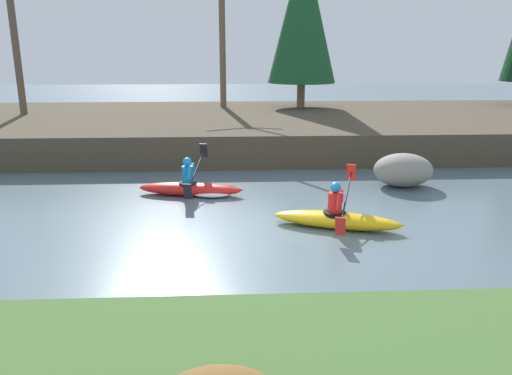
# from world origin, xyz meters

# --- Properties ---
(ground_plane) EXTENTS (90.00, 90.00, 0.00)m
(ground_plane) POSITION_xyz_m (0.00, 0.00, 0.00)
(ground_plane) COLOR slate
(riverbank_far) EXTENTS (44.00, 10.60, 1.07)m
(riverbank_far) POSITION_xyz_m (0.00, 10.79, 0.54)
(riverbank_far) COLOR #4C4233
(riverbank_far) RESTS_ON ground
(conifer_tree_left) EXTENTS (3.05, 3.05, 7.16)m
(conifer_tree_left) POSITION_xyz_m (2.84, 13.33, 5.20)
(conifer_tree_left) COLOR #7A664C
(conifer_tree_left) RESTS_ON riverbank_far
(bare_tree_upstream) EXTENTS (3.42, 3.37, 6.18)m
(bare_tree_upstream) POSITION_xyz_m (-8.88, 11.41, 3.99)
(bare_tree_upstream) COLOR brown
(bare_tree_upstream) RESTS_ON riverbank_far
(bare_tree_mid_upstream) EXTENTS (3.61, 3.57, 6.56)m
(bare_tree_mid_upstream) POSITION_xyz_m (-0.69, 13.74, 4.16)
(bare_tree_mid_upstream) COLOR brown
(bare_tree_mid_upstream) RESTS_ON riverbank_far
(kayaker_lead) EXTENTS (2.75, 2.02, 1.20)m
(kayaker_lead) POSITION_xyz_m (1.85, 0.19, 0.22)
(kayaker_lead) COLOR yellow
(kayaker_lead) RESTS_ON ground
(kayaker_middle) EXTENTS (2.80, 2.07, 1.20)m
(kayaker_middle) POSITION_xyz_m (-1.35, 2.79, 0.20)
(kayaker_middle) COLOR red
(kayaker_middle) RESTS_ON ground
(boulder_midstream) EXTENTS (1.62, 1.27, 0.92)m
(boulder_midstream) POSITION_xyz_m (4.34, 3.43, 0.46)
(boulder_midstream) COLOR gray
(boulder_midstream) RESTS_ON ground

